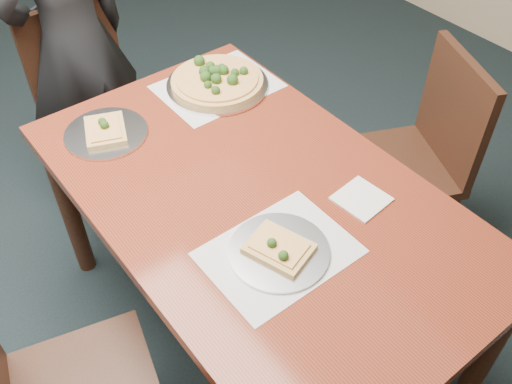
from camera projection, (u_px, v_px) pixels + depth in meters
ground at (121, 324)px, 2.26m from camera, size 8.00×8.00×0.00m
dining_table at (256, 213)px, 1.80m from camera, size 0.90×1.50×0.75m
chair_far at (94, 99)px, 2.47m from camera, size 0.44×0.44×0.91m
chair_right at (417, 152)px, 2.22m from camera, size 0.56×0.56×0.91m
diner at (74, 44)px, 2.32m from camera, size 0.61×0.46×1.53m
placemat_main at (217, 86)px, 2.13m from camera, size 0.42×0.32×0.00m
placemat_near at (279, 253)px, 1.56m from camera, size 0.40×0.30×0.00m
pizza_pan at (217, 81)px, 2.11m from camera, size 0.38×0.38×0.07m
slice_plate_near at (279, 250)px, 1.55m from camera, size 0.28×0.28×0.05m
slice_plate_far at (106, 132)px, 1.92m from camera, size 0.28×0.28×0.06m
napkin at (361, 199)px, 1.71m from camera, size 0.15×0.15×0.01m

